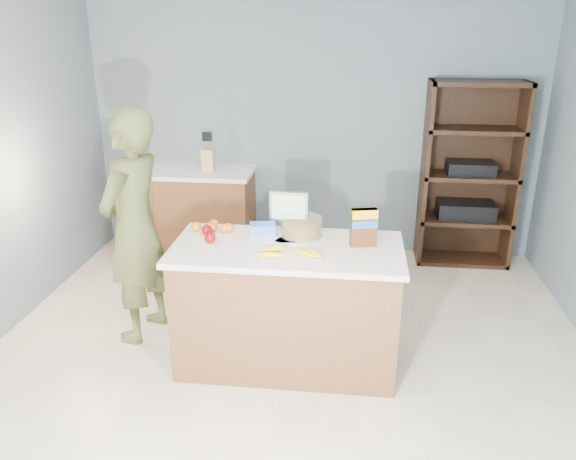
# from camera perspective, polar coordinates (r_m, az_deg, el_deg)

# --- Properties ---
(floor) EXTENTS (4.50, 5.00, 0.02)m
(floor) POSITION_cam_1_polar(r_m,az_deg,el_deg) (3.96, -0.61, -15.51)
(floor) COLOR beige
(floor) RESTS_ON ground
(walls) EXTENTS (4.52, 5.02, 2.51)m
(walls) POSITION_cam_1_polar(r_m,az_deg,el_deg) (3.26, -0.73, 8.56)
(walls) COLOR slate
(walls) RESTS_ON ground
(counter_peninsula) EXTENTS (1.56, 0.76, 0.90)m
(counter_peninsula) POSITION_cam_1_polar(r_m,az_deg,el_deg) (3.98, -0.08, -8.14)
(counter_peninsula) COLOR brown
(counter_peninsula) RESTS_ON ground
(back_cabinet) EXTENTS (1.24, 0.62, 0.90)m
(back_cabinet) POSITION_cam_1_polar(r_m,az_deg,el_deg) (5.91, -9.51, 1.84)
(back_cabinet) COLOR brown
(back_cabinet) RESTS_ON ground
(shelving_unit) EXTENTS (0.90, 0.40, 1.80)m
(shelving_unit) POSITION_cam_1_polar(r_m,az_deg,el_deg) (5.82, 17.81, 5.07)
(shelving_unit) COLOR black
(shelving_unit) RESTS_ON ground
(person) EXTENTS (0.57, 0.73, 1.77)m
(person) POSITION_cam_1_polar(r_m,az_deg,el_deg) (4.30, -15.30, 0.22)
(person) COLOR #494F27
(person) RESTS_ON ground
(knife_block) EXTENTS (0.12, 0.10, 0.31)m
(knife_block) POSITION_cam_1_polar(r_m,az_deg,el_deg) (5.69, -8.12, 7.13)
(knife_block) COLOR tan
(knife_block) RESTS_ON back_cabinet
(envelopes) EXTENTS (0.31, 0.19, 0.00)m
(envelopes) POSITION_cam_1_polar(r_m,az_deg,el_deg) (3.86, -0.19, -1.12)
(envelopes) COLOR white
(envelopes) RESTS_ON counter_peninsula
(bananas) EXTENTS (0.44, 0.18, 0.04)m
(bananas) POSITION_cam_1_polar(r_m,az_deg,el_deg) (3.63, 0.20, -2.29)
(bananas) COLOR yellow
(bananas) RESTS_ON counter_peninsula
(apples) EXTENTS (0.14, 0.21, 0.08)m
(apples) POSITION_cam_1_polar(r_m,az_deg,el_deg) (3.92, -8.09, -0.41)
(apples) COLOR #870406
(apples) RESTS_ON counter_peninsula
(oranges) EXTENTS (0.31, 0.15, 0.07)m
(oranges) POSITION_cam_1_polar(r_m,az_deg,el_deg) (4.07, -7.53, 0.32)
(oranges) COLOR #EE5E0F
(oranges) RESTS_ON counter_peninsula
(blue_carton) EXTENTS (0.20, 0.15, 0.08)m
(blue_carton) POSITION_cam_1_polar(r_m,az_deg,el_deg) (3.97, -2.59, 0.08)
(blue_carton) COLOR blue
(blue_carton) RESTS_ON counter_peninsula
(salad_bowl) EXTENTS (0.30, 0.30, 0.13)m
(salad_bowl) POSITION_cam_1_polar(r_m,az_deg,el_deg) (3.95, 1.35, 0.24)
(salad_bowl) COLOR #267219
(salad_bowl) RESTS_ON counter_peninsula
(tv) EXTENTS (0.28, 0.12, 0.28)m
(tv) POSITION_cam_1_polar(r_m,az_deg,el_deg) (4.03, 0.09, 2.21)
(tv) COLOR silver
(tv) RESTS_ON counter_peninsula
(cereal_box) EXTENTS (0.18, 0.10, 0.26)m
(cereal_box) POSITION_cam_1_polar(r_m,az_deg,el_deg) (3.76, 7.70, 0.54)
(cereal_box) COLOR #592B14
(cereal_box) RESTS_ON counter_peninsula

